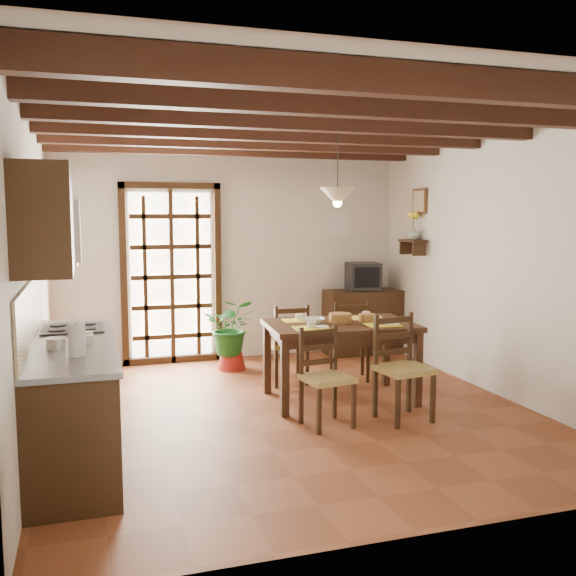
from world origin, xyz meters
name	(u,v)px	position (x,y,z in m)	size (l,w,h in m)	color
ground_plane	(291,412)	(0.00, 0.00, 0.00)	(5.00, 5.00, 0.00)	brown
room_shell	(291,222)	(0.00, 0.00, 1.82)	(4.52, 5.02, 2.81)	silver
ceiling_beams	(291,126)	(0.00, 0.00, 2.69)	(4.50, 4.34, 0.20)	black
french_door	(171,271)	(-0.80, 2.45, 1.18)	(1.26, 0.11, 2.32)	white
kitchen_counter	(73,398)	(-1.96, -0.60, 0.47)	(0.64, 2.25, 1.38)	black
upper_cabinet	(43,220)	(-2.08, -1.30, 1.85)	(0.35, 0.80, 0.70)	black
range_hood	(56,233)	(-2.05, -0.05, 1.73)	(0.38, 0.60, 0.54)	white
counter_items	(71,334)	(-1.95, -0.51, 0.96)	(0.50, 1.43, 0.25)	black
dining_table	(340,333)	(0.60, 0.24, 0.69)	(1.53, 1.04, 0.80)	#371F12
chair_near_left	(326,396)	(0.18, -0.48, 0.28)	(0.46, 0.45, 0.88)	#A78D47
chair_near_right	(403,388)	(0.91, -0.53, 0.30)	(0.50, 0.48, 0.97)	#A78D47
chair_far_left	(288,358)	(0.29, 1.02, 0.28)	(0.42, 0.40, 0.90)	#A78D47
chair_far_right	(350,355)	(1.02, 0.96, 0.29)	(0.51, 0.49, 0.92)	#A78D47
table_setting	(340,316)	(0.60, 0.24, 0.87)	(1.07, 0.71, 0.10)	yellow
table_bowl	(314,320)	(0.34, 0.31, 0.82)	(0.22, 0.22, 0.05)	white
sideboard	(362,322)	(1.74, 2.23, 0.43)	(1.02, 0.46, 0.86)	black
crt_tv	(363,276)	(1.74, 2.22, 1.05)	(0.47, 0.44, 0.36)	black
fuse_box	(340,224)	(1.50, 2.48, 1.75)	(0.25, 0.03, 0.32)	white
plant_pot	(232,360)	(-0.17, 1.85, 0.11)	(0.35, 0.35, 0.21)	maroon
potted_plant	(231,323)	(-0.17, 1.85, 0.57)	(1.61, 1.38, 1.79)	#144C19
wall_shelf	(413,244)	(2.14, 1.60, 1.51)	(0.20, 0.42, 0.20)	black
shelf_vase	(413,233)	(2.14, 1.60, 1.65)	(0.15, 0.15, 0.15)	#B2BFB2
shelf_flowers	(413,217)	(2.14, 1.60, 1.86)	(0.14, 0.14, 0.36)	yellow
framed_picture	(420,201)	(2.22, 1.60, 2.05)	(0.03, 0.32, 0.32)	brown
pendant_lamp	(338,195)	(0.60, 0.34, 2.08)	(0.36, 0.36, 0.84)	black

